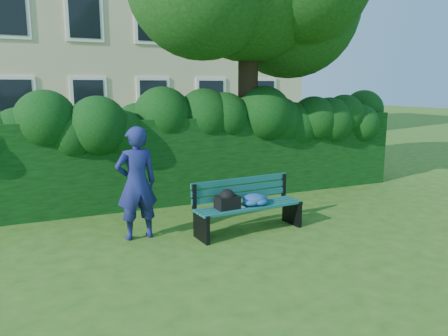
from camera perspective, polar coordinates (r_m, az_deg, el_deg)
name	(u,v)px	position (r m, az deg, el deg)	size (l,w,h in m)	color
ground	(238,226)	(7.82, 1.81, -7.60)	(80.00, 80.00, 0.00)	#2D5916
apartment_building	(100,4)	(21.22, -15.87, 19.88)	(16.00, 8.08, 12.00)	#C5B384
hedge	(194,158)	(9.58, -3.90, 1.31)	(10.00, 1.00, 1.80)	black
park_bench	(246,203)	(7.41, 2.88, -4.63)	(1.94, 0.71, 0.89)	#0F4B4F
man_reading	(137,183)	(7.13, -11.36, -1.97)	(0.67, 0.44, 1.83)	navy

